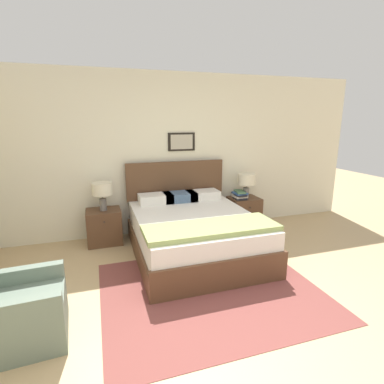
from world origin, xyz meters
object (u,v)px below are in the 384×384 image
Objects in this scene: table_lamp_near_window at (102,190)px; table_lamp_by_door at (246,181)px; bed at (194,232)px; armchair at (11,313)px; nightstand_near_window at (104,227)px; nightstand_by_door at (244,212)px.

table_lamp_by_door is at bearing 0.00° from table_lamp_near_window.
bed is 4.74× the size of table_lamp_near_window.
armchair is (-2.02, -1.20, -0.04)m from bed.
nightstand_near_window is at bearing 153.65° from armchair.
table_lamp_near_window is at bearing -179.61° from nightstand_by_door.
bed is 2.35m from armchair.
table_lamp_near_window reaches higher than armchair.
table_lamp_near_window is 1.00× the size of table_lamp_by_door.
table_lamp_near_window reaches higher than nightstand_near_window.
bed is 1.51m from table_lamp_by_door.
armchair is 2.01× the size of table_lamp_near_window.
bed is 1.42m from nightstand_near_window.
bed reaches higher than table_lamp_near_window.
table_lamp_near_window is at bearing 180.00° from table_lamp_by_door.
armchair is 1.62× the size of nightstand_by_door.
bed is 4.74× the size of table_lamp_by_door.
table_lamp_near_window is (0.83, 1.95, 0.55)m from armchair.
bed reaches higher than table_lamp_by_door.
nightstand_by_door is (1.19, 0.77, -0.06)m from bed.
armchair is 2.14m from nightstand_near_window.
nightstand_by_door is at bearing 0.39° from table_lamp_near_window.
armchair is 3.81m from table_lamp_by_door.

